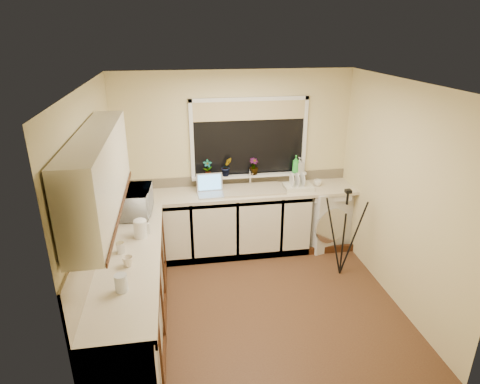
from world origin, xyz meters
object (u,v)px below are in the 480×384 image
dish_rack (298,187)px  microwave (135,202)px  cup_back (318,183)px  plant_a (208,168)px  tripod (344,233)px  plant_c (254,166)px  soap_bottle_clear (299,165)px  plant_b (227,167)px  steel_jar (120,248)px  glass_jug (121,283)px  laptop (211,189)px  cup_left (128,261)px  soap_bottle_green (296,164)px  washing_machine (323,215)px  kettle (140,229)px

dish_rack → microwave: size_ratio=0.68×
cup_back → plant_a: bearing=172.4°
plant_a → microwave: bearing=-141.2°
tripod → plant_c: bearing=127.6°
microwave → plant_c: plant_c is taller
dish_rack → soap_bottle_clear: soap_bottle_clear is taller
tripod → plant_b: size_ratio=4.39×
plant_a → cup_back: bearing=-7.6°
steel_jar → cup_back: 2.89m
glass_jug → cup_back: (2.43, 2.09, -0.03)m
plant_c → soap_bottle_clear: bearing=-0.3°
soap_bottle_clear → cup_back: bearing=-40.3°
laptop → cup_left: laptop is taller
dish_rack → soap_bottle_green: bearing=84.6°
glass_jug → plant_c: plant_c is taller
plant_b → soap_bottle_green: size_ratio=1.05×
washing_machine → cup_left: bearing=-162.9°
tripod → cup_back: size_ratio=10.67×
steel_jar → plant_c: bearing=45.0°
soap_bottle_clear → steel_jar: bearing=-144.4°
tripod → steel_jar: (-2.58, -0.62, 0.38)m
laptop → washing_machine: bearing=0.1°
kettle → plant_c: 1.99m
glass_jug → cup_back: bearing=40.7°
glass_jug → microwave: size_ratio=0.28×
dish_rack → plant_c: (-0.57, 0.27, 0.24)m
dish_rack → microwave: 2.18m
tripod → microwave: (-2.50, 0.29, 0.48)m
tripod → glass_jug: size_ratio=7.51×
soap_bottle_clear → plant_a: bearing=179.4°
cup_back → washing_machine: bearing=4.7°
soap_bottle_green → microwave: bearing=-161.8°
plant_b → laptop: bearing=-135.2°
soap_bottle_clear → washing_machine: bearing=-27.1°
plant_b → kettle: bearing=-129.1°
laptop → plant_b: (0.25, 0.25, 0.21)m
soap_bottle_clear → kettle: bearing=-147.7°
glass_jug → soap_bottle_green: soap_bottle_green is taller
laptop → plant_a: bearing=89.5°
dish_rack → tripod: size_ratio=0.33×
kettle → plant_c: plant_c is taller
glass_jug → soap_bottle_green: size_ratio=0.62×
soap_bottle_green → soap_bottle_clear: soap_bottle_green is taller
laptop → microwave: 1.05m
cup_back → cup_left: bearing=-144.8°
microwave → soap_bottle_clear: bearing=-68.4°
glass_jug → plant_c: bearing=55.7°
plant_c → cup_back: plant_c is taller
plant_c → cup_back: size_ratio=2.12×
washing_machine → dish_rack: size_ratio=2.32×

